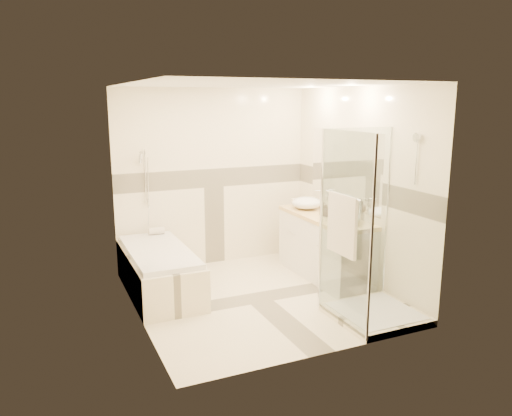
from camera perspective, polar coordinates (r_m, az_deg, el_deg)
name	(u,v)px	position (r m, az deg, el deg)	size (l,w,h in m)	color
room	(261,195)	(5.78, 0.55, 1.53)	(2.82, 3.02, 2.52)	#FDEEC9
bathtub	(159,269)	(6.27, -11.02, -6.83)	(0.75, 1.70, 0.56)	#FFF0CB
vanity	(325,246)	(6.71, 7.86, -4.38)	(0.58, 1.62, 0.85)	white
shower_enclosure	(364,273)	(5.53, 12.26, -7.32)	(0.96, 0.93, 2.04)	#FFF0CB
vessel_sink_near	(307,203)	(6.97, 5.82, 0.59)	(0.41, 0.41, 0.17)	white
vessel_sink_far	(345,217)	(6.20, 10.11, -1.06)	(0.38, 0.38, 0.15)	white
faucet_near	(320,197)	(7.07, 7.35, 1.25)	(0.10, 0.03, 0.26)	silver
faucet_far	(360,208)	(6.30, 11.76, -0.05)	(0.12, 0.03, 0.29)	silver
amenity_bottle_a	(324,209)	(6.60, 7.74, -0.10)	(0.08, 0.08, 0.17)	black
amenity_bottle_b	(326,210)	(6.55, 8.00, -0.28)	(0.12, 0.12, 0.15)	black
folded_towels	(300,203)	(7.14, 5.05, 0.57)	(0.16, 0.27, 0.09)	white
rolled_towel	(156,231)	(6.85, -11.32, -2.59)	(0.10, 0.10, 0.21)	white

